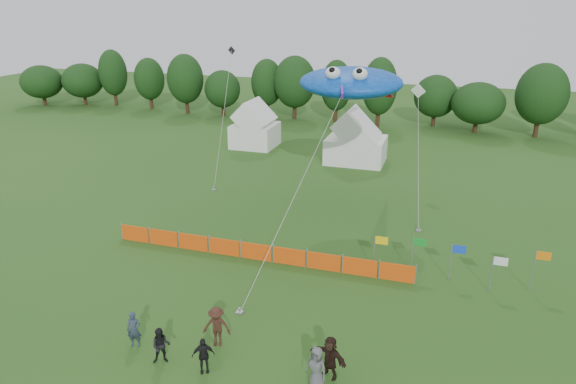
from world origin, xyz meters
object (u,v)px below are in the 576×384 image
(barrier_fence, at_px, (256,252))
(spectator_a, at_px, (134,330))
(spectator_f, at_px, (330,357))
(stingray_kite, at_px, (353,82))
(spectator_c, at_px, (217,327))
(spectator_d, at_px, (203,355))
(spectator_b, at_px, (161,346))
(tent_left, at_px, (255,128))
(spectator_e, at_px, (316,368))
(tent_right, at_px, (356,142))

(barrier_fence, distance_m, spectator_a, 9.24)
(spectator_f, bearing_deg, stingray_kite, 121.06)
(spectator_a, xyz_separation_m, stingray_kite, (5.43, 18.68, 8.14))
(spectator_c, height_order, spectator_d, spectator_c)
(spectator_b, xyz_separation_m, stingray_kite, (3.78, 19.26, 8.16))
(stingray_kite, bearing_deg, spectator_b, -101.09)
(spectator_c, xyz_separation_m, spectator_d, (0.21, -1.71, -0.15))
(barrier_fence, relative_size, stingray_kite, 0.75)
(barrier_fence, bearing_deg, spectator_c, -80.92)
(spectator_f, bearing_deg, tent_left, 137.71)
(barrier_fence, bearing_deg, stingray_kite, 70.89)
(spectator_f, bearing_deg, spectator_d, -143.60)
(spectator_e, distance_m, spectator_f, 0.84)
(stingray_kite, bearing_deg, barrier_fence, -109.11)
(tent_right, bearing_deg, tent_left, 167.64)
(spectator_c, bearing_deg, spectator_a, -173.76)
(tent_left, distance_m, spectator_c, 32.78)
(tent_left, relative_size, spectator_a, 2.62)
(spectator_c, bearing_deg, spectator_b, -146.87)
(spectator_c, bearing_deg, spectator_e, -27.01)
(spectator_b, height_order, spectator_c, spectator_c)
(spectator_a, height_order, spectator_d, spectator_a)
(spectator_d, height_order, spectator_f, spectator_f)
(spectator_c, bearing_deg, spectator_d, -95.49)
(tent_left, bearing_deg, spectator_e, -65.03)
(spectator_f, bearing_deg, tent_right, 120.47)
(spectator_f, bearing_deg, spectator_e, -92.42)
(spectator_d, bearing_deg, barrier_fence, 68.81)
(tent_right, distance_m, stingray_kite, 13.30)
(tent_left, relative_size, spectator_e, 2.42)
(barrier_fence, distance_m, spectator_f, 10.44)
(barrier_fence, xyz_separation_m, spectator_c, (1.26, -7.86, 0.43))
(spectator_c, height_order, stingray_kite, stingray_kite)
(tent_left, bearing_deg, barrier_fence, -68.68)
(spectator_b, bearing_deg, tent_right, 60.60)
(spectator_f, height_order, stingray_kite, stingray_kite)
(tent_right, distance_m, spectator_a, 30.12)
(tent_right, height_order, barrier_fence, tent_right)
(tent_left, xyz_separation_m, spectator_e, (15.04, -32.31, -1.03))
(tent_right, bearing_deg, spectator_d, -90.66)
(spectator_b, distance_m, spectator_e, 6.42)
(barrier_fence, bearing_deg, tent_left, 111.32)
(tent_right, xyz_separation_m, spectator_b, (-2.24, -30.43, -1.11))
(spectator_a, relative_size, spectator_d, 1.06)
(stingray_kite, bearing_deg, tent_right, 97.82)
(stingray_kite, bearing_deg, spectator_c, -96.83)
(spectator_b, xyz_separation_m, spectator_d, (1.89, 0.00, -0.02))
(tent_left, xyz_separation_m, spectator_d, (10.54, -32.81, -1.15))
(spectator_e, distance_m, stingray_kite, 20.58)
(spectator_a, xyz_separation_m, spectator_f, (8.40, 0.69, 0.07))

